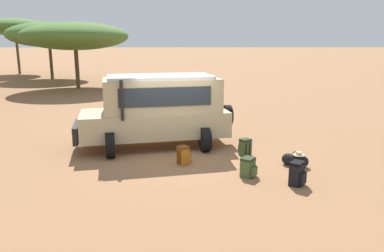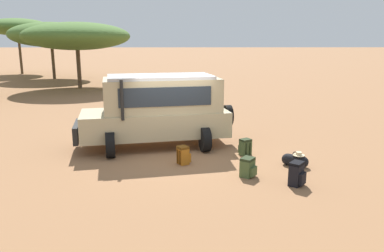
{
  "view_description": "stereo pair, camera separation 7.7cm",
  "coord_description": "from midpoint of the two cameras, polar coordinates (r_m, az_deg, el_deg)",
  "views": [
    {
      "loc": [
        0.18,
        -11.58,
        3.61
      ],
      "look_at": [
        0.49,
        -0.38,
        1.0
      ],
      "focal_mm": 35.0,
      "sensor_mm": 36.0,
      "label": 1
    },
    {
      "loc": [
        0.25,
        -11.58,
        3.61
      ],
      "look_at": [
        0.49,
        -0.38,
        1.0
      ],
      "focal_mm": 35.0,
      "sensor_mm": 36.0,
      "label": 2
    }
  ],
  "objects": [
    {
      "name": "backpack_outermost",
      "position": [
        11.07,
        -1.51,
        -4.49
      ],
      "size": [
        0.44,
        0.41,
        0.54
      ],
      "color": "#B26619",
      "rests_on": "ground_plane"
    },
    {
      "name": "acacia_tree_far_left",
      "position": [
        44.02,
        -25.41,
        13.47
      ],
      "size": [
        6.33,
        6.76,
        5.71
      ],
      "color": "brown",
      "rests_on": "ground_plane"
    },
    {
      "name": "acacia_tree_centre_back",
      "position": [
        37.27,
        -21.05,
        12.87
      ],
      "size": [
        7.6,
        6.54,
        5.13
      ],
      "color": "brown",
      "rests_on": "ground_plane"
    },
    {
      "name": "ground_plane",
      "position": [
        12.13,
        -2.56,
        -4.21
      ],
      "size": [
        320.0,
        320.0,
        0.0
      ],
      "primitive_type": "plane",
      "color": "#936642"
    },
    {
      "name": "safari_vehicle",
      "position": [
        12.74,
        -5.42,
        2.58
      ],
      "size": [
        5.48,
        3.32,
        2.44
      ],
      "color": "tan",
      "rests_on": "ground_plane"
    },
    {
      "name": "duffel_bag_low_black_case",
      "position": [
        11.31,
        15.25,
        -5.03
      ],
      "size": [
        0.7,
        0.6,
        0.44
      ],
      "color": "black",
      "rests_on": "ground_plane"
    },
    {
      "name": "backpack_near_rear_wheel",
      "position": [
        9.86,
        15.51,
        -7.03
      ],
      "size": [
        0.48,
        0.48,
        0.61
      ],
      "color": "black",
      "rests_on": "ground_plane"
    },
    {
      "name": "acacia_tree_right_mid",
      "position": [
        29.35,
        -17.49,
        12.93
      ],
      "size": [
        7.75,
        7.56,
        4.83
      ],
      "color": "brown",
      "rests_on": "ground_plane"
    },
    {
      "name": "backpack_cluster_center",
      "position": [
        12.04,
        7.9,
        -3.2
      ],
      "size": [
        0.42,
        0.44,
        0.53
      ],
      "color": "#42562D",
      "rests_on": "ground_plane"
    },
    {
      "name": "backpack_beside_front_wheel",
      "position": [
        10.2,
        8.34,
        -6.23
      ],
      "size": [
        0.49,
        0.49,
        0.52
      ],
      "color": "#42562D",
      "rests_on": "ground_plane"
    }
  ]
}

